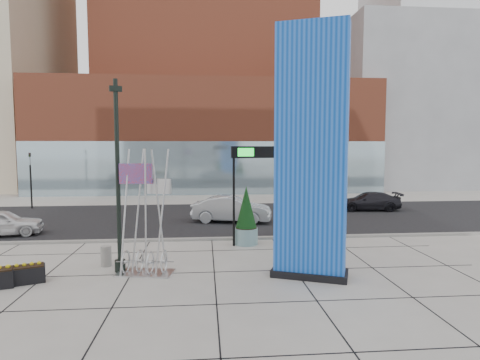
{
  "coord_description": "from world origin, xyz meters",
  "views": [
    {
      "loc": [
        0.69,
        -15.37,
        4.65
      ],
      "look_at": [
        2.22,
        2.0,
        3.13
      ],
      "focal_mm": 30.0,
      "sensor_mm": 36.0,
      "label": 1
    }
  ],
  "objects": [
    {
      "name": "tower_podium",
      "position": [
        1.0,
        27.0,
        5.5
      ],
      "size": [
        34.0,
        10.0,
        11.0
      ],
      "primitive_type": "cube",
      "color": "#9C462D",
      "rests_on": "ground"
    },
    {
      "name": "tower_glass_front",
      "position": [
        1.0,
        22.2,
        2.5
      ],
      "size": [
        34.0,
        0.6,
        5.0
      ],
      "primitive_type": "cube",
      "color": "#8CA5B2",
      "rests_on": "ground"
    },
    {
      "name": "round_planter_mid",
      "position": [
        5.2,
        3.6,
        1.05
      ],
      "size": [
        0.89,
        0.89,
        2.23
      ],
      "color": "#7BA3A6",
      "rests_on": "ground"
    },
    {
      "name": "ground",
      "position": [
        0.0,
        0.0,
        0.0
      ],
      "size": [
        160.0,
        160.0,
        0.0
      ],
      "primitive_type": "plane",
      "color": "#9E9991",
      "rests_on": "ground"
    },
    {
      "name": "car_white_west",
      "position": [
        -9.74,
        5.8,
        0.68
      ],
      "size": [
        4.24,
        2.46,
        1.35
      ],
      "primitive_type": "imported",
      "rotation": [
        0.0,
        0.0,
        1.8
      ],
      "color": "white",
      "rests_on": "ground"
    },
    {
      "name": "box_planter_south",
      "position": [
        -5.41,
        -1.58,
        0.32
      ],
      "size": [
        1.41,
        1.05,
        0.7
      ],
      "rotation": [
        0.0,
        0.0,
        0.37
      ],
      "color": "black",
      "rests_on": "ground"
    },
    {
      "name": "overhead_street_sign",
      "position": [
        2.78,
        2.8,
        3.95
      ],
      "size": [
        2.16,
        0.57,
        4.6
      ],
      "rotation": [
        0.0,
        0.0,
        0.18
      ],
      "color": "black",
      "rests_on": "ground"
    },
    {
      "name": "curb_edge",
      "position": [
        0.0,
        4.0,
        0.06
      ],
      "size": [
        80.0,
        0.3,
        0.12
      ],
      "primitive_type": "cube",
      "color": "gray",
      "rests_on": "ground"
    },
    {
      "name": "car_silver_mid",
      "position": [
        2.28,
        8.5,
        0.78
      ],
      "size": [
        4.98,
        2.66,
        1.56
      ],
      "primitive_type": "imported",
      "rotation": [
        0.0,
        0.0,
        1.35
      ],
      "color": "#B6BABF",
      "rests_on": "ground"
    },
    {
      "name": "traffic_signal",
      "position": [
        -12.0,
        15.0,
        2.3
      ],
      "size": [
        0.15,
        0.18,
        4.1
      ],
      "color": "black",
      "rests_on": "ground"
    },
    {
      "name": "building_grey_parking",
      "position": [
        26.0,
        32.0,
        9.0
      ],
      "size": [
        20.0,
        18.0,
        18.0
      ],
      "primitive_type": "cube",
      "color": "slate",
      "rests_on": "ground"
    },
    {
      "name": "round_planter_east",
      "position": [
        5.77,
        2.77,
        1.3
      ],
      "size": [
        1.1,
        1.1,
        2.74
      ],
      "color": "#7BA3A6",
      "rests_on": "ground"
    },
    {
      "name": "street_asphalt",
      "position": [
        0.0,
        10.0,
        0.01
      ],
      "size": [
        80.0,
        12.0,
        0.02
      ],
      "primitive_type": "cube",
      "color": "black",
      "rests_on": "ground"
    },
    {
      "name": "building_pale_office",
      "position": [
        36.0,
        48.0,
        27.5
      ],
      "size": [
        16.0,
        16.0,
        55.0
      ],
      "primitive_type": "cube",
      "color": "#B2B7BC",
      "rests_on": "ground"
    },
    {
      "name": "concrete_bollard",
      "position": [
        -3.13,
        0.13,
        0.39
      ],
      "size": [
        0.4,
        0.4,
        0.78
      ],
      "primitive_type": "cylinder",
      "color": "gray",
      "rests_on": "ground"
    },
    {
      "name": "lamp_post",
      "position": [
        -2.45,
        -0.61,
        2.86
      ],
      "size": [
        0.47,
        0.38,
        6.99
      ],
      "rotation": [
        0.0,
        0.0,
        0.31
      ],
      "color": "black",
      "rests_on": "ground"
    },
    {
      "name": "public_art_sculpture",
      "position": [
        -1.48,
        -0.94,
        1.19
      ],
      "size": [
        2.15,
        1.34,
        4.54
      ],
      "rotation": [
        0.0,
        0.0,
        -0.18
      ],
      "color": "silver",
      "rests_on": "ground"
    },
    {
      "name": "round_planter_west",
      "position": [
        2.6,
        3.07,
        1.3
      ],
      "size": [
        1.1,
        1.1,
        2.75
      ],
      "color": "#7BA3A6",
      "rests_on": "ground"
    },
    {
      "name": "blue_pylon",
      "position": [
        4.37,
        -1.75,
        4.23
      ],
      "size": [
        2.88,
        2.07,
        8.76
      ],
      "rotation": [
        0.0,
        0.0,
        -0.38
      ],
      "color": "blue",
      "rests_on": "ground"
    },
    {
      "name": "car_dark_east",
      "position": [
        12.3,
        12.02,
        0.64
      ],
      "size": [
        4.59,
        2.21,
        1.29
      ],
      "primitive_type": "imported",
      "rotation": [
        0.0,
        0.0,
        -1.66
      ],
      "color": "black",
      "rests_on": "ground"
    }
  ]
}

